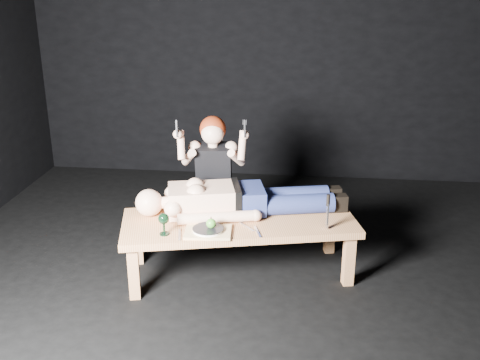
{
  "coord_description": "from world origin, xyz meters",
  "views": [
    {
      "loc": [
        0.42,
        -3.6,
        2.2
      ],
      "look_at": [
        -0.01,
        0.27,
        0.75
      ],
      "focal_mm": 42.15,
      "sensor_mm": 36.0,
      "label": 1
    }
  ],
  "objects_px": {
    "table": "(239,247)",
    "goblet": "(164,224)",
    "kneeling_woman": "(215,179)",
    "serving_tray": "(208,232)",
    "lying_man": "(244,195)",
    "carving_knife": "(328,212)"
  },
  "relations": [
    {
      "from": "table",
      "to": "goblet",
      "type": "distance_m",
      "value": 0.66
    },
    {
      "from": "kneeling_woman",
      "to": "serving_tray",
      "type": "height_order",
      "value": "kneeling_woman"
    },
    {
      "from": "table",
      "to": "lying_man",
      "type": "distance_m",
      "value": 0.39
    },
    {
      "from": "table",
      "to": "kneeling_woman",
      "type": "bearing_deg",
      "value": 104.34
    },
    {
      "from": "goblet",
      "to": "carving_knife",
      "type": "relative_size",
      "value": 0.61
    },
    {
      "from": "table",
      "to": "kneeling_woman",
      "type": "height_order",
      "value": "kneeling_woman"
    },
    {
      "from": "lying_man",
      "to": "kneeling_woman",
      "type": "bearing_deg",
      "value": 116.14
    },
    {
      "from": "table",
      "to": "carving_knife",
      "type": "height_order",
      "value": "carving_knife"
    },
    {
      "from": "lying_man",
      "to": "goblet",
      "type": "relative_size",
      "value": 10.82
    },
    {
      "from": "goblet",
      "to": "carving_knife",
      "type": "bearing_deg",
      "value": 10.86
    },
    {
      "from": "goblet",
      "to": "kneeling_woman",
      "type": "bearing_deg",
      "value": 73.77
    },
    {
      "from": "kneeling_woman",
      "to": "goblet",
      "type": "xyz_separation_m",
      "value": [
        -0.24,
        -0.81,
        -0.05
      ]
    },
    {
      "from": "carving_knife",
      "to": "kneeling_woman",
      "type": "bearing_deg",
      "value": 133.71
    },
    {
      "from": "kneeling_woman",
      "to": "lying_man",
      "type": "bearing_deg",
      "value": -55.25
    },
    {
      "from": "carving_knife",
      "to": "goblet",
      "type": "bearing_deg",
      "value": 177.64
    },
    {
      "from": "serving_tray",
      "to": "carving_knife",
      "type": "xyz_separation_m",
      "value": [
        0.84,
        0.16,
        0.12
      ]
    },
    {
      "from": "kneeling_woman",
      "to": "goblet",
      "type": "height_order",
      "value": "kneeling_woman"
    },
    {
      "from": "lying_man",
      "to": "serving_tray",
      "type": "relative_size",
      "value": 5.33
    },
    {
      "from": "serving_tray",
      "to": "carving_knife",
      "type": "height_order",
      "value": "carving_knife"
    },
    {
      "from": "carving_knife",
      "to": "serving_tray",
      "type": "bearing_deg",
      "value": 177.83
    },
    {
      "from": "table",
      "to": "serving_tray",
      "type": "distance_m",
      "value": 0.4
    },
    {
      "from": "serving_tray",
      "to": "kneeling_woman",
      "type": "bearing_deg",
      "value": 95.11
    }
  ]
}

